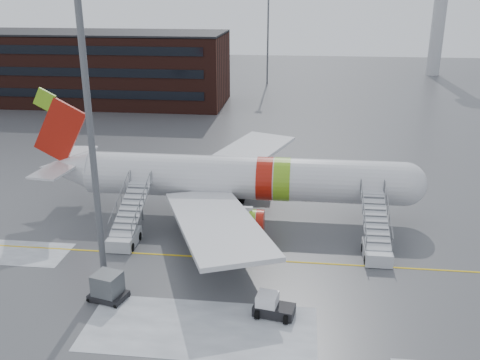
# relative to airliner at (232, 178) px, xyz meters

# --- Properties ---
(ground) EXTENTS (260.00, 260.00, 0.00)m
(ground) POSITION_rel_airliner_xyz_m (6.35, -7.57, -3.42)
(ground) COLOR #494C4F
(ground) RESTS_ON ground
(airliner) EXTENTS (35.03, 32.97, 11.18)m
(airliner) POSITION_rel_airliner_xyz_m (0.00, 0.00, 0.00)
(airliner) COLOR silver
(airliner) RESTS_ON ground
(airstair_fwd) EXTENTS (2.05, 7.70, 3.48)m
(airstair_fwd) POSITION_rel_airliner_xyz_m (12.00, -6.54, -2.35)
(airstair_fwd) COLOR #BABDC2
(airstair_fwd) RESTS_ON ground
(airstair_aft) EXTENTS (2.05, 7.70, 3.48)m
(airstair_aft) POSITION_rel_airliner_xyz_m (-7.72, -6.54, -2.35)
(airstair_aft) COLOR #B9BDC1
(airstair_aft) RESTS_ON ground
(pushback_tug) EXTENTS (2.73, 2.24, 1.44)m
(pushback_tug) POSITION_rel_airliner_xyz_m (4.54, -15.64, -2.78)
(pushback_tug) COLOR black
(pushback_tug) RESTS_ON ground
(uld_container) EXTENTS (2.63, 2.19, 1.87)m
(uld_container) POSITION_rel_airliner_xyz_m (-6.26, -15.06, -2.54)
(uld_container) COLOR black
(uld_container) RESTS_ON ground
(light_mast_near) EXTENTS (1.20, 1.20, 24.78)m
(light_mast_near) POSITION_rel_airliner_xyz_m (-7.53, -12.37, 9.43)
(light_mast_near) COLOR #595B60
(light_mast_near) RESTS_ON ground
(terminal_building) EXTENTS (62.00, 16.11, 12.30)m
(terminal_building) POSITION_rel_airliner_xyz_m (-38.65, 47.41, 2.78)
(terminal_building) COLOR #3F1E16
(terminal_building) RESTS_ON ground
(light_mast_far_n) EXTENTS (1.20, 1.20, 24.25)m
(light_mast_far_n) POSITION_rel_airliner_xyz_m (-1.65, 70.43, 10.42)
(light_mast_far_n) COLOR #595B60
(light_mast_far_n) RESTS_ON ground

